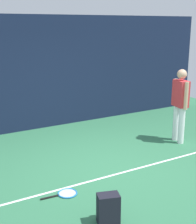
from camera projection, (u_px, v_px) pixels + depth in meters
The scene contains 6 objects.
ground_plane at pixel (108, 166), 6.35m from camera, with size 12.00×12.00×0.00m, color #2D6B47.
back_fence at pixel (47, 73), 8.47m from camera, with size 10.00×0.10×2.91m, color #141E38.
court_line at pixel (119, 173), 6.04m from camera, with size 9.00×0.05×0.00m, color white.
tennis_player at pixel (180, 101), 7.45m from camera, with size 0.30×0.52×1.70m.
tennis_racket at pixel (66, 194), 5.30m from camera, with size 0.63×0.35×0.03m.
backpack at pixel (108, 209), 4.50m from camera, with size 0.35×0.35×0.44m.
Camera 1 is at (-3.15, -4.94, 2.67)m, focal length 52.48 mm.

